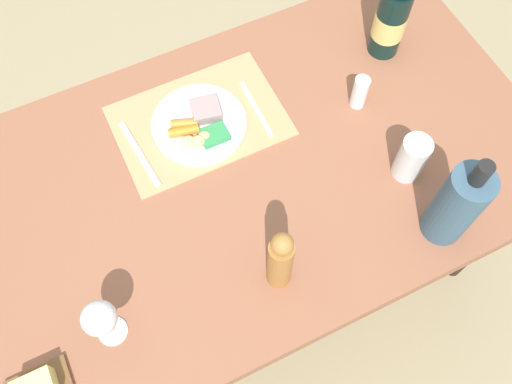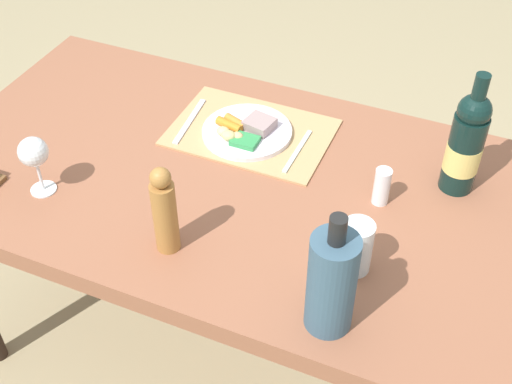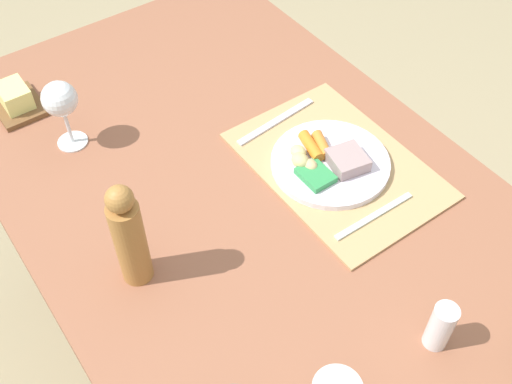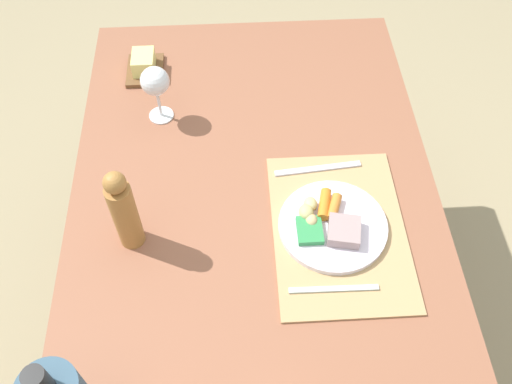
{
  "view_description": "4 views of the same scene",
  "coord_description": "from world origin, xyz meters",
  "px_view_note": "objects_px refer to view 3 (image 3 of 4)",
  "views": [
    {
      "loc": [
        0.24,
        0.6,
        1.95
      ],
      "look_at": [
        -0.01,
        0.09,
        0.78
      ],
      "focal_mm": 38.8,
      "sensor_mm": 36.0,
      "label": 1
    },
    {
      "loc": [
        -0.58,
        1.18,
        1.87
      ],
      "look_at": [
        -0.1,
        0.06,
        0.77
      ],
      "focal_mm": 47.8,
      "sensor_mm": 36.0,
      "label": 2
    },
    {
      "loc": [
        -0.6,
        0.47,
        1.67
      ],
      "look_at": [
        0.03,
        0.02,
        0.78
      ],
      "focal_mm": 43.58,
      "sensor_mm": 36.0,
      "label": 3
    },
    {
      "loc": [
        -0.64,
        0.04,
        1.8
      ],
      "look_at": [
        0.09,
        -0.0,
        0.8
      ],
      "focal_mm": 39.21,
      "sensor_mm": 36.0,
      "label": 4
    }
  ],
  "objects_px": {
    "salt_shaker": "(441,326)",
    "fork": "(374,216)",
    "dinner_plate": "(329,162)",
    "butter_dish": "(16,100)",
    "dining_table": "(271,232)",
    "pepper_mill": "(129,237)",
    "wine_glass": "(60,101)",
    "knife": "(276,121)"
  },
  "relations": [
    {
      "from": "salt_shaker",
      "to": "fork",
      "type": "bearing_deg",
      "value": -20.86
    },
    {
      "from": "dinner_plate",
      "to": "butter_dish",
      "type": "bearing_deg",
      "value": 39.25
    },
    {
      "from": "dining_table",
      "to": "pepper_mill",
      "type": "relative_size",
      "value": 6.82
    },
    {
      "from": "butter_dish",
      "to": "pepper_mill",
      "type": "bearing_deg",
      "value": -179.36
    },
    {
      "from": "dining_table",
      "to": "pepper_mill",
      "type": "xyz_separation_m",
      "value": [
        0.03,
        0.28,
        0.17
      ]
    },
    {
      "from": "fork",
      "to": "pepper_mill",
      "type": "bearing_deg",
      "value": 71.29
    },
    {
      "from": "wine_glass",
      "to": "butter_dish",
      "type": "xyz_separation_m",
      "value": [
        0.17,
        0.05,
        -0.09
      ]
    },
    {
      "from": "dining_table",
      "to": "wine_glass",
      "type": "relative_size",
      "value": 9.92
    },
    {
      "from": "salt_shaker",
      "to": "butter_dish",
      "type": "bearing_deg",
      "value": 19.61
    },
    {
      "from": "dinner_plate",
      "to": "salt_shaker",
      "type": "bearing_deg",
      "value": 164.79
    },
    {
      "from": "wine_glass",
      "to": "butter_dish",
      "type": "distance_m",
      "value": 0.2
    },
    {
      "from": "salt_shaker",
      "to": "wine_glass",
      "type": "relative_size",
      "value": 0.62
    },
    {
      "from": "dining_table",
      "to": "dinner_plate",
      "type": "relative_size",
      "value": 6.42
    },
    {
      "from": "dining_table",
      "to": "butter_dish",
      "type": "bearing_deg",
      "value": 26.1
    },
    {
      "from": "dining_table",
      "to": "butter_dish",
      "type": "height_order",
      "value": "butter_dish"
    },
    {
      "from": "dining_table",
      "to": "butter_dish",
      "type": "relative_size",
      "value": 12.12
    },
    {
      "from": "dining_table",
      "to": "pepper_mill",
      "type": "height_order",
      "value": "pepper_mill"
    },
    {
      "from": "salt_shaker",
      "to": "pepper_mill",
      "type": "distance_m",
      "value": 0.53
    },
    {
      "from": "dining_table",
      "to": "knife",
      "type": "distance_m",
      "value": 0.26
    },
    {
      "from": "fork",
      "to": "knife",
      "type": "height_order",
      "value": "same"
    },
    {
      "from": "dinner_plate",
      "to": "pepper_mill",
      "type": "relative_size",
      "value": 1.06
    },
    {
      "from": "fork",
      "to": "salt_shaker",
      "type": "xyz_separation_m",
      "value": [
        -0.25,
        0.1,
        0.04
      ]
    },
    {
      "from": "dinner_plate",
      "to": "fork",
      "type": "relative_size",
      "value": 1.3
    },
    {
      "from": "pepper_mill",
      "to": "butter_dish",
      "type": "bearing_deg",
      "value": 0.64
    },
    {
      "from": "fork",
      "to": "butter_dish",
      "type": "bearing_deg",
      "value": 32.48
    },
    {
      "from": "fork",
      "to": "wine_glass",
      "type": "relative_size",
      "value": 1.19
    },
    {
      "from": "butter_dish",
      "to": "pepper_mill",
      "type": "height_order",
      "value": "pepper_mill"
    },
    {
      "from": "dining_table",
      "to": "fork",
      "type": "relative_size",
      "value": 8.32
    },
    {
      "from": "butter_dish",
      "to": "pepper_mill",
      "type": "distance_m",
      "value": 0.56
    },
    {
      "from": "pepper_mill",
      "to": "dinner_plate",
      "type": "bearing_deg",
      "value": -89.72
    },
    {
      "from": "dinner_plate",
      "to": "butter_dish",
      "type": "xyz_separation_m",
      "value": [
        0.55,
        0.45,
        0.01
      ]
    },
    {
      "from": "dinner_plate",
      "to": "knife",
      "type": "xyz_separation_m",
      "value": [
        0.17,
        0.01,
        -0.01
      ]
    },
    {
      "from": "dining_table",
      "to": "knife",
      "type": "bearing_deg",
      "value": -38.5
    },
    {
      "from": "knife",
      "to": "salt_shaker",
      "type": "distance_m",
      "value": 0.58
    },
    {
      "from": "dining_table",
      "to": "salt_shaker",
      "type": "bearing_deg",
      "value": -171.49
    },
    {
      "from": "dinner_plate",
      "to": "wine_glass",
      "type": "distance_m",
      "value": 0.56
    },
    {
      "from": "pepper_mill",
      "to": "dining_table",
      "type": "bearing_deg",
      "value": -95.56
    },
    {
      "from": "dining_table",
      "to": "wine_glass",
      "type": "xyz_separation_m",
      "value": [
        0.41,
        0.23,
        0.18
      ]
    },
    {
      "from": "wine_glass",
      "to": "pepper_mill",
      "type": "relative_size",
      "value": 0.69
    },
    {
      "from": "salt_shaker",
      "to": "pepper_mill",
      "type": "relative_size",
      "value": 0.43
    },
    {
      "from": "fork",
      "to": "salt_shaker",
      "type": "height_order",
      "value": "salt_shaker"
    },
    {
      "from": "wine_glass",
      "to": "fork",
      "type": "bearing_deg",
      "value": -144.17
    }
  ]
}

